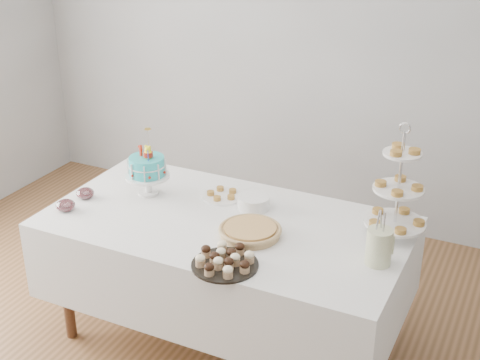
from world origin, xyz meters
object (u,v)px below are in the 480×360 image
at_px(pie, 250,231).
at_px(pastry_plate, 222,195).
at_px(utensil_pitcher, 379,245).
at_px(table, 226,258).
at_px(cupcake_tray, 225,259).
at_px(tiered_stand, 398,190).
at_px(plate_stack, 253,202).
at_px(jam_bowl_a, 66,205).
at_px(birthday_cake, 148,177).
at_px(jam_bowl_b, 85,193).

bearing_deg(pie, pastry_plate, 134.71).
bearing_deg(utensil_pitcher, table, 159.13).
height_order(pie, pastry_plate, pie).
xyz_separation_m(cupcake_tray, tiered_stand, (0.64, 0.65, 0.22)).
bearing_deg(pie, utensil_pitcher, 2.05).
distance_m(plate_stack, jam_bowl_a, 1.03).
bearing_deg(pie, birthday_cake, 165.50).
distance_m(tiered_stand, pastry_plate, 1.01).
relative_size(cupcake_tray, pastry_plate, 1.38).
bearing_deg(birthday_cake, plate_stack, 29.11).
bearing_deg(birthday_cake, jam_bowl_a, -108.51).
distance_m(tiered_stand, jam_bowl_b, 1.73).
bearing_deg(tiered_stand, pastry_plate, -180.00).
relative_size(birthday_cake, pastry_plate, 1.69).
relative_size(cupcake_tray, utensil_pitcher, 1.16).
bearing_deg(table, jam_bowl_a, -162.12).
relative_size(jam_bowl_a, utensil_pitcher, 0.38).
bearing_deg(tiered_stand, utensil_pitcher, -89.94).
relative_size(birthday_cake, tiered_stand, 0.64).
bearing_deg(plate_stack, birthday_cake, -170.62).
distance_m(plate_stack, jam_bowl_b, 0.96).
bearing_deg(table, pie, -25.31).
distance_m(birthday_cake, cupcake_tray, 0.90).
relative_size(plate_stack, utensil_pitcher, 0.66).
bearing_deg(plate_stack, tiered_stand, 3.17).
height_order(birthday_cake, plate_stack, birthday_cake).
bearing_deg(pastry_plate, utensil_pitcher, -17.52).
distance_m(cupcake_tray, jam_bowl_b, 1.08).
xyz_separation_m(pie, plate_stack, (-0.12, 0.29, 0.01)).
relative_size(tiered_stand, plate_stack, 3.35).
xyz_separation_m(table, plate_stack, (0.07, 0.20, 0.26)).
relative_size(birthday_cake, utensil_pitcher, 1.42).
height_order(tiered_stand, jam_bowl_a, tiered_stand).
height_order(pie, jam_bowl_a, jam_bowl_a).
distance_m(cupcake_tray, plate_stack, 0.62).
distance_m(plate_stack, pastry_plate, 0.22).
distance_m(birthday_cake, utensil_pitcher, 1.40).
relative_size(table, jam_bowl_b, 19.03).
bearing_deg(jam_bowl_b, tiered_stand, 11.62).
height_order(table, jam_bowl_b, jam_bowl_b).
bearing_deg(plate_stack, pastry_plate, 168.76).
distance_m(tiered_stand, jam_bowl_a, 1.77).
xyz_separation_m(table, utensil_pitcher, (0.84, -0.06, 0.32)).
distance_m(cupcake_tray, jam_bowl_a, 1.05).
bearing_deg(tiered_stand, jam_bowl_b, -168.38).
relative_size(table, cupcake_tray, 6.02).
bearing_deg(cupcake_tray, jam_bowl_a, 172.95).
bearing_deg(cupcake_tray, pie, 92.88).
height_order(cupcake_tray, utensil_pitcher, utensil_pitcher).
relative_size(cupcake_tray, jam_bowl_a, 3.05).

